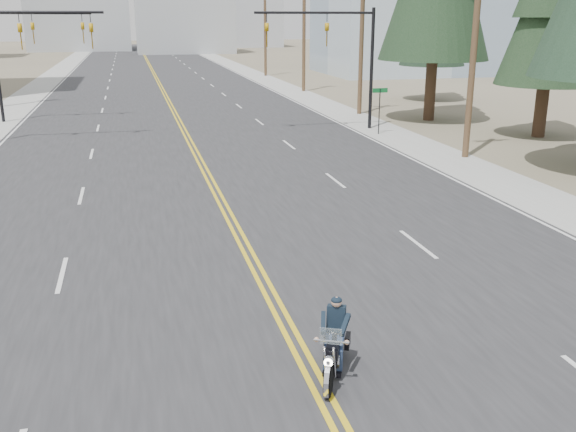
{
  "coord_description": "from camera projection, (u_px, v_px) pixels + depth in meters",
  "views": [
    {
      "loc": [
        -2.94,
        -4.41,
        6.4
      ],
      "look_at": [
        0.73,
        10.68,
        1.6
      ],
      "focal_mm": 40.0,
      "sensor_mm": 36.0,
      "label": 1
    }
  ],
  "objects": [
    {
      "name": "street_sign",
      "position": [
        380.0,
        103.0,
        36.41
      ],
      "size": [
        0.9,
        0.06,
        2.62
      ],
      "color": "black",
      "rests_on": "ground"
    },
    {
      "name": "traffic_mast_left",
      "position": [
        6.0,
        48.0,
        32.87
      ],
      "size": [
        7.1,
        0.26,
        7.0
      ],
      "color": "black",
      "rests_on": "ground"
    },
    {
      "name": "utility_pole_b",
      "position": [
        476.0,
        28.0,
        29.06
      ],
      "size": [
        2.2,
        0.3,
        11.5
      ],
      "color": "brown",
      "rests_on": "ground"
    },
    {
      "name": "road",
      "position": [
        156.0,
        78.0,
        71.63
      ],
      "size": [
        20.0,
        200.0,
        0.01
      ],
      "primitive_type": "cube",
      "color": "#303033",
      "rests_on": "ground"
    },
    {
      "name": "utility_pole_d",
      "position": [
        304.0,
        23.0,
        56.91
      ],
      "size": [
        2.2,
        0.3,
        11.5
      ],
      "color": "brown",
      "rests_on": "ground"
    },
    {
      "name": "haze_bldg_b",
      "position": [
        184.0,
        15.0,
        122.43
      ],
      "size": [
        18.0,
        14.0,
        14.0
      ],
      "primitive_type": "cube",
      "color": "#ADB2B7",
      "rests_on": "ground"
    },
    {
      "name": "traffic_mast_far",
      "position": [
        22.0,
        44.0,
        40.24
      ],
      "size": [
        6.1,
        0.26,
        7.0
      ],
      "color": "black",
      "rests_on": "ground"
    },
    {
      "name": "haze_bldg_e",
      "position": [
        248.0,
        20.0,
        149.77
      ],
      "size": [
        14.0,
        14.0,
        12.0
      ],
      "primitive_type": "cube",
      "color": "#B7BCC6",
      "rests_on": "ground"
    },
    {
      "name": "traffic_mast_right",
      "position": [
        339.0,
        45.0,
        36.93
      ],
      "size": [
        7.1,
        0.26,
        7.0
      ],
      "color": "black",
      "rests_on": "ground"
    },
    {
      "name": "sidewalk_right",
      "position": [
        257.0,
        76.0,
        74.23
      ],
      "size": [
        3.0,
        200.0,
        0.01
      ],
      "primitive_type": "cube",
      "color": "#A5A5A0",
      "rests_on": "ground"
    },
    {
      "name": "haze_bldg_c",
      "position": [
        369.0,
        3.0,
        115.15
      ],
      "size": [
        16.0,
        12.0,
        18.0
      ],
      "primitive_type": "cube",
      "color": "#B7BCC6",
      "rests_on": "ground"
    },
    {
      "name": "utility_pole_c",
      "position": [
        362.0,
        29.0,
        43.06
      ],
      "size": [
        2.2,
        0.3,
        11.0
      ],
      "color": "brown",
      "rests_on": "ground"
    },
    {
      "name": "utility_pole_e",
      "position": [
        265.0,
        24.0,
        72.76
      ],
      "size": [
        2.2,
        0.3,
        11.0
      ],
      "color": "brown",
      "rests_on": "ground"
    },
    {
      "name": "sidewalk_left",
      "position": [
        48.0,
        80.0,
        69.03
      ],
      "size": [
        3.0,
        200.0,
        0.01
      ],
      "primitive_type": "cube",
      "color": "#A5A5A0",
      "rests_on": "ground"
    },
    {
      "name": "motorcyclist",
      "position": [
        334.0,
        340.0,
        11.79
      ],
      "size": [
        1.54,
        2.07,
        1.48
      ],
      "primitive_type": null,
      "rotation": [
        0.0,
        0.0,
        2.71
      ],
      "color": "black",
      "rests_on": "ground"
    }
  ]
}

